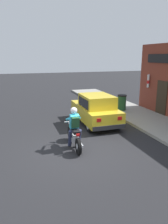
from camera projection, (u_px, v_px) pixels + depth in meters
ground_plane at (79, 151)px, 8.27m from camera, size 80.00×80.00×0.00m
sidewalk_curb at (144, 118)px, 12.46m from camera, size 2.60×22.00×0.14m
motorcycle_with_rider at (74, 131)px, 8.45m from camera, size 0.57×2.02×1.62m
car_hatchback at (95, 110)px, 11.41m from camera, size 1.68×3.80×1.57m
trash_bin at (122, 102)px, 13.84m from camera, size 0.56×0.56×0.98m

